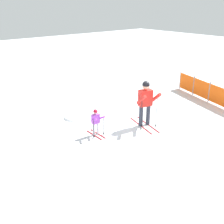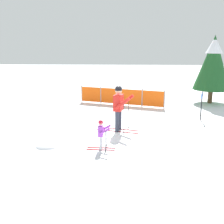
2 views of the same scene
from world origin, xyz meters
name	(u,v)px [view 1 (image 1 of 2)]	position (x,y,z in m)	size (l,w,h in m)	color
ground_plane	(152,126)	(0.00, 0.00, 0.00)	(60.00, 60.00, 0.00)	white
skier_adult	(146,100)	(-0.24, -0.20, 1.11)	(1.78, 0.95, 1.85)	maroon
skier_child	(96,120)	(-0.81, -2.22, 0.60)	(0.97, 0.51, 1.03)	maroon
safety_fence	(209,92)	(-0.18, 4.33, 0.51)	(4.69, 1.54, 1.02)	gray
snow_mound	(72,119)	(-2.73, -2.08, 0.00)	(0.75, 0.64, 0.30)	white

